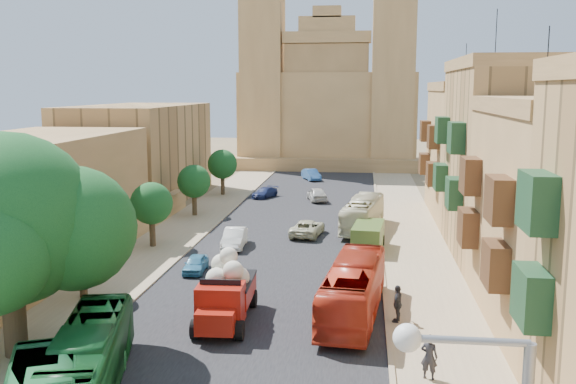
% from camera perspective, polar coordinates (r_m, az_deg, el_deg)
% --- Properties ---
extents(road_surface, '(14.00, 140.00, 0.01)m').
position_cam_1_polar(road_surface, '(52.99, 0.52, -3.58)').
color(road_surface, black).
rests_on(road_surface, ground).
extents(sidewalk_east, '(5.00, 140.00, 0.01)m').
position_cam_1_polar(sidewalk_east, '(52.82, 10.84, -3.79)').
color(sidewalk_east, '#9E8867').
rests_on(sidewalk_east, ground).
extents(sidewalk_west, '(5.00, 140.00, 0.01)m').
position_cam_1_polar(sidewalk_west, '(54.83, -9.41, -3.27)').
color(sidewalk_west, '#9E8867').
rests_on(sidewalk_west, ground).
extents(kerb_east, '(0.25, 140.00, 0.12)m').
position_cam_1_polar(kerb_east, '(52.68, 8.12, -3.69)').
color(kerb_east, '#9E8867').
rests_on(kerb_east, ground).
extents(kerb_west, '(0.25, 140.00, 0.12)m').
position_cam_1_polar(kerb_west, '(54.18, -6.87, -3.30)').
color(kerb_west, '#9E8867').
rests_on(kerb_west, ground).
extents(townhouse_b, '(9.00, 14.00, 14.90)m').
position_cam_1_polar(townhouse_b, '(34.48, 24.03, -1.75)').
color(townhouse_b, '#A9804C').
rests_on(townhouse_b, ground).
extents(townhouse_c, '(9.00, 14.00, 17.40)m').
position_cam_1_polar(townhouse_c, '(47.72, 19.26, 2.89)').
color(townhouse_c, tan).
rests_on(townhouse_c, ground).
extents(townhouse_d, '(9.00, 14.00, 15.90)m').
position_cam_1_polar(townhouse_d, '(61.47, 16.47, 3.63)').
color(townhouse_d, '#A9804C').
rests_on(townhouse_d, ground).
extents(west_wall, '(1.00, 40.00, 1.80)m').
position_cam_1_polar(west_wall, '(46.47, -16.47, -4.66)').
color(west_wall, '#A9804C').
rests_on(west_wall, ground).
extents(west_building_low, '(10.00, 28.00, 8.40)m').
position_cam_1_polar(west_building_low, '(46.56, -23.85, -0.90)').
color(west_building_low, olive).
rests_on(west_building_low, ground).
extents(west_building_mid, '(10.00, 22.00, 10.00)m').
position_cam_1_polar(west_building_mid, '(69.85, -13.03, 3.44)').
color(west_building_mid, tan).
rests_on(west_building_mid, ground).
extents(church, '(28.00, 22.50, 36.30)m').
position_cam_1_polar(church, '(100.16, 3.64, 7.92)').
color(church, '#A9804C').
rests_on(church, ground).
extents(ficus_tree, '(9.96, 9.16, 9.96)m').
position_cam_1_polar(ficus_tree, '(30.10, -23.47, -2.76)').
color(ficus_tree, '#3B2E1D').
rests_on(ficus_tree, ground).
extents(street_tree_a, '(3.03, 3.03, 4.66)m').
position_cam_1_polar(street_tree_a, '(37.87, -17.90, -4.40)').
color(street_tree_a, '#3B2E1D').
rests_on(street_tree_a, ground).
extents(street_tree_b, '(3.16, 3.16, 4.85)m').
position_cam_1_polar(street_tree_b, '(48.75, -12.04, -1.02)').
color(street_tree_b, '#3B2E1D').
rests_on(street_tree_b, ground).
extents(street_tree_c, '(3.09, 3.09, 4.75)m').
position_cam_1_polar(street_tree_c, '(60.08, -8.36, 0.92)').
color(street_tree_c, '#3B2E1D').
rests_on(street_tree_c, ground).
extents(street_tree_d, '(3.28, 3.28, 5.04)m').
position_cam_1_polar(street_tree_d, '(71.60, -5.85, 2.46)').
color(street_tree_d, '#3B2E1D').
rests_on(street_tree_d, ground).
extents(red_truck, '(2.70, 6.35, 3.65)m').
position_cam_1_polar(red_truck, '(32.85, -5.56, -8.79)').
color(red_truck, '#9C170C').
rests_on(red_truck, ground).
extents(olive_pickup, '(2.53, 4.87, 1.94)m').
position_cam_1_polar(olive_pickup, '(47.41, 7.13, -4.02)').
color(olive_pickup, '#425D23').
rests_on(olive_pickup, ground).
extents(bus_green_north, '(4.47, 9.98, 2.71)m').
position_cam_1_polar(bus_green_north, '(26.79, -17.34, -14.02)').
color(bus_green_north, '#166028').
rests_on(bus_green_north, ground).
extents(bus_red_east, '(3.49, 10.58, 2.89)m').
position_cam_1_polar(bus_red_east, '(33.69, 5.84, -8.61)').
color(bus_red_east, '#B42B17').
rests_on(bus_red_east, ground).
extents(bus_cream_east, '(3.75, 9.95, 2.71)m').
position_cam_1_polar(bus_cream_east, '(53.82, 6.67, -1.98)').
color(bus_cream_east, beige).
rests_on(bus_cream_east, ground).
extents(car_blue_a, '(1.44, 3.27, 1.10)m').
position_cam_1_polar(car_blue_a, '(41.98, -8.21, -6.34)').
color(car_blue_a, teal).
rests_on(car_blue_a, ground).
extents(car_white_a, '(1.74, 4.37, 1.42)m').
position_cam_1_polar(car_white_a, '(48.00, -4.78, -4.10)').
color(car_white_a, white).
rests_on(car_white_a, ground).
extents(car_cream, '(2.77, 4.94, 1.31)m').
position_cam_1_polar(car_cream, '(51.55, 1.74, -3.21)').
color(car_cream, beige).
rests_on(car_cream, ground).
extents(car_dkblue, '(2.84, 4.07, 1.09)m').
position_cam_1_polar(car_dkblue, '(69.54, -2.07, -0.06)').
color(car_dkblue, navy).
rests_on(car_dkblue, ground).
extents(car_white_b, '(2.69, 4.54, 1.45)m').
position_cam_1_polar(car_white_b, '(67.45, 2.59, -0.20)').
color(car_white_b, beige).
rests_on(car_white_b, ground).
extents(car_blue_b, '(2.99, 4.52, 1.41)m').
position_cam_1_polar(car_blue_b, '(82.91, 2.08, 1.56)').
color(car_blue_b, '#3062A5').
rests_on(car_blue_b, ground).
extents(pedestrian_a, '(0.80, 0.65, 1.91)m').
position_cam_1_polar(pedestrian_a, '(27.48, 12.44, -14.11)').
color(pedestrian_a, '#28262A').
rests_on(pedestrian_a, ground).
extents(pedestrian_c, '(0.77, 1.22, 1.93)m').
position_cam_1_polar(pedestrian_c, '(33.35, 9.72, -9.76)').
color(pedestrian_c, '#2B2C30').
rests_on(pedestrian_c, ground).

